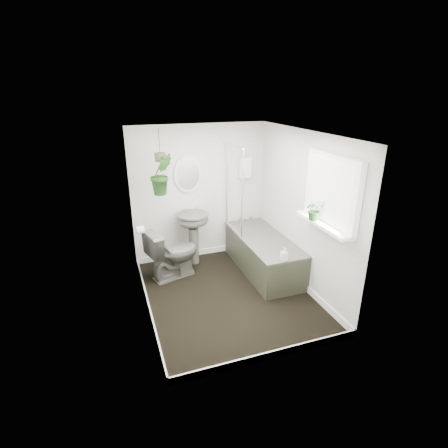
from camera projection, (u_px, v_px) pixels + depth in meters
name	position (u px, v px, depth m)	size (l,w,h in m)	color
floor	(227.00, 295.00, 5.13)	(2.30, 2.80, 0.02)	black
ceiling	(228.00, 133.00, 4.28)	(2.30, 2.80, 0.02)	white
wall_back	(200.00, 193.00, 5.94)	(2.30, 0.02, 2.30)	silver
wall_front	(276.00, 269.00, 3.46)	(2.30, 0.02, 2.30)	silver
wall_left	(140.00, 232.00, 4.35)	(0.02, 2.80, 2.30)	silver
wall_right	(303.00, 212.00, 5.06)	(0.02, 2.80, 2.30)	silver
skirting	(227.00, 291.00, 5.10)	(2.30, 2.80, 0.10)	white
bathtub	(263.00, 254.00, 5.70)	(0.72, 1.72, 0.58)	#474841
bath_screen	(234.00, 190.00, 5.67)	(0.04, 0.72, 1.40)	silver
shower_box	(245.00, 167.00, 5.98)	(0.20, 0.10, 0.35)	white
oval_mirror	(188.00, 174.00, 5.72)	(0.46, 0.03, 0.62)	beige
wall_sconce	(164.00, 182.00, 5.62)	(0.04, 0.04, 0.22)	black
toilet_roll_holder	(140.00, 230.00, 5.07)	(0.11, 0.11, 0.11)	white
window_recess	(332.00, 191.00, 4.24)	(0.08, 1.00, 0.90)	white
window_sill	(323.00, 224.00, 4.37)	(0.18, 1.00, 0.04)	white
window_blinds	(328.00, 192.00, 4.23)	(0.01, 0.86, 0.76)	white
toilet	(173.00, 253.00, 5.46)	(0.46, 0.81, 0.82)	#474841
pedestal_sink	(194.00, 239.00, 5.89)	(0.53, 0.45, 0.90)	#474841
sill_plant	(315.00, 210.00, 4.42)	(0.24, 0.20, 0.26)	black
hanging_plant	(161.00, 174.00, 5.14)	(0.34, 0.28, 0.62)	black
soap_bottle	(284.00, 254.00, 4.85)	(0.08, 0.08, 0.18)	black
hanging_pot	(160.00, 157.00, 5.05)	(0.16, 0.16, 0.12)	#463A2A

